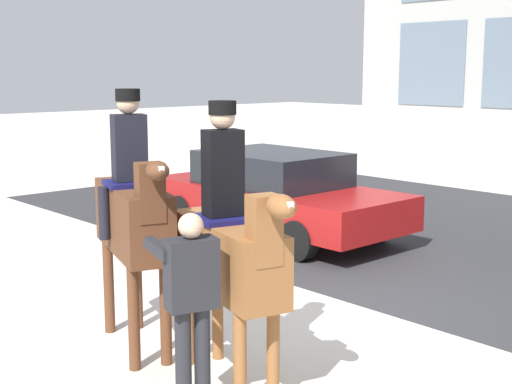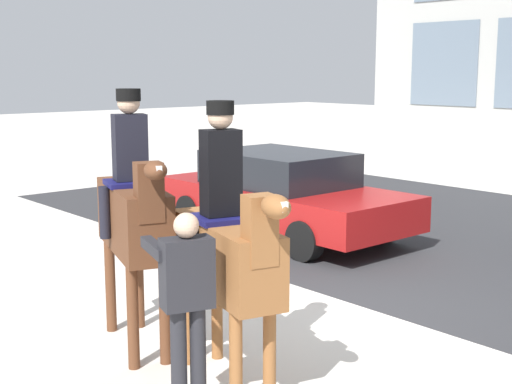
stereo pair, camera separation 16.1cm
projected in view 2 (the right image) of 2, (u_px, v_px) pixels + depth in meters
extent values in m
plane|color=beige|center=(325.00, 313.00, 8.26)|extent=(80.00, 80.00, 0.00)
cube|color=slate|center=(444.00, 64.00, 21.48)|extent=(2.33, 0.02, 2.50)
cube|color=#59331E|center=(134.00, 218.00, 7.06)|extent=(1.55, 0.90, 0.65)
cylinder|color=#59331E|center=(165.00, 313.00, 6.77)|extent=(0.11, 0.11, 1.01)
cylinder|color=#59331E|center=(133.00, 317.00, 6.66)|extent=(0.11, 0.11, 1.01)
cylinder|color=#59331E|center=(139.00, 282.00, 7.75)|extent=(0.11, 0.11, 1.01)
cylinder|color=#59331E|center=(110.00, 286.00, 7.64)|extent=(0.11, 0.11, 1.01)
cube|color=#59331E|center=(149.00, 192.00, 6.40)|extent=(0.27, 0.29, 0.54)
cube|color=black|center=(146.00, 188.00, 6.51)|extent=(0.06, 0.09, 0.49)
ellipsoid|color=#59331E|center=(155.00, 171.00, 6.13)|extent=(0.33, 0.28, 0.17)
cube|color=silver|center=(158.00, 169.00, 6.05)|extent=(0.11, 0.08, 0.07)
cylinder|color=black|center=(118.00, 214.00, 7.80)|extent=(0.09, 0.09, 0.55)
cube|color=#14144C|center=(131.00, 183.00, 7.07)|extent=(0.58, 0.60, 0.05)
cube|color=black|center=(130.00, 147.00, 7.01)|extent=(0.31, 0.37, 0.65)
sphere|color=#D1A889|center=(129.00, 103.00, 6.94)|extent=(0.22, 0.22, 0.22)
cylinder|color=black|center=(128.00, 95.00, 6.93)|extent=(0.24, 0.24, 0.12)
cylinder|color=black|center=(158.00, 209.00, 7.22)|extent=(0.11, 0.11, 0.52)
cylinder|color=black|center=(105.00, 213.00, 7.02)|extent=(0.11, 0.11, 0.52)
cube|color=brown|center=(225.00, 256.00, 6.23)|extent=(1.61, 0.83, 0.61)
cylinder|color=brown|center=(269.00, 356.00, 5.93)|extent=(0.11, 0.11, 0.87)
cylinder|color=brown|center=(236.00, 362.00, 5.79)|extent=(0.11, 0.11, 0.87)
cylinder|color=brown|center=(217.00, 315.00, 6.91)|extent=(0.11, 0.11, 0.87)
cylinder|color=brown|center=(187.00, 320.00, 6.78)|extent=(0.11, 0.11, 0.87)
cube|color=brown|center=(260.00, 230.00, 5.56)|extent=(0.26, 0.29, 0.56)
cube|color=black|center=(253.00, 225.00, 5.67)|extent=(0.06, 0.09, 0.50)
ellipsoid|color=brown|center=(276.00, 207.00, 5.29)|extent=(0.35, 0.27, 0.19)
cube|color=silver|center=(282.00, 206.00, 5.20)|extent=(0.12, 0.08, 0.07)
cylinder|color=black|center=(192.00, 247.00, 6.97)|extent=(0.09, 0.09, 0.55)
cube|color=#14144C|center=(221.00, 218.00, 6.24)|extent=(0.57, 0.58, 0.05)
cube|color=black|center=(221.00, 173.00, 6.18)|extent=(0.30, 0.37, 0.75)
sphere|color=#D1A889|center=(220.00, 117.00, 6.09)|extent=(0.22, 0.22, 0.22)
cylinder|color=black|center=(220.00, 108.00, 6.08)|extent=(0.24, 0.24, 0.12)
cylinder|color=black|center=(249.00, 244.00, 6.41)|extent=(0.11, 0.11, 0.49)
cylinder|color=black|center=(193.00, 251.00, 6.17)|extent=(0.11, 0.11, 0.49)
cylinder|color=#232328|center=(179.00, 366.00, 5.64)|extent=(0.13, 0.13, 0.94)
cylinder|color=#232328|center=(198.00, 362.00, 5.70)|extent=(0.13, 0.13, 0.94)
cube|color=#232328|center=(187.00, 273.00, 5.55)|extent=(0.33, 0.45, 0.56)
sphere|color=#D1A889|center=(186.00, 225.00, 5.48)|extent=(0.20, 0.20, 0.20)
cube|color=#232328|center=(155.00, 248.00, 5.70)|extent=(0.55, 0.25, 0.09)
cone|color=orange|center=(144.00, 239.00, 6.01)|extent=(0.18, 0.10, 0.04)
cube|color=maroon|center=(283.00, 202.00, 12.09)|extent=(4.59, 1.96, 0.56)
cube|color=black|center=(279.00, 168.00, 12.08)|extent=(2.30, 1.73, 0.56)
cylinder|color=black|center=(305.00, 241.00, 10.49)|extent=(0.61, 0.24, 0.61)
cylinder|color=black|center=(383.00, 224.00, 11.67)|extent=(0.61, 0.24, 0.61)
cylinder|color=black|center=(191.00, 212.00, 12.61)|extent=(0.61, 0.24, 0.61)
cylinder|color=black|center=(266.00, 200.00, 13.78)|extent=(0.61, 0.24, 0.61)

